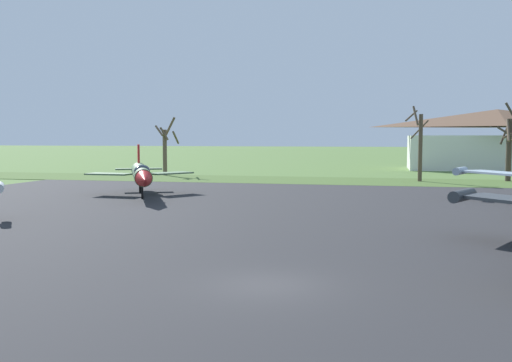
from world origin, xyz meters
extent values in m
plane|color=#4C6B33|center=(0.00, 0.00, 0.00)|extent=(600.00, 600.00, 0.00)
cube|color=#28282B|center=(0.00, 15.98, 0.03)|extent=(72.14, 53.26, 0.05)
cube|color=#415C28|center=(0.00, 48.60, 0.03)|extent=(132.14, 12.00, 0.06)
cylinder|color=#4C6B47|center=(-16.95, 27.33, 2.00)|extent=(6.60, 11.47, 1.40)
cone|color=#B21E1E|center=(-13.81, 20.97, 2.00)|extent=(2.08, 2.45, 1.28)
cylinder|color=black|center=(-19.75, 33.01, 2.00)|extent=(1.22, 1.12, 0.98)
ellipsoid|color=#19232D|center=(-15.61, 24.61, 2.38)|extent=(1.09, 2.05, 1.03)
cube|color=#4C6B47|center=(-20.03, 27.54, 1.90)|extent=(4.04, 2.10, 0.13)
cube|color=#4C6B47|center=(-15.25, 29.90, 1.90)|extent=(3.76, 4.31, 0.13)
cube|color=#B21E1E|center=(-19.35, 32.19, 3.57)|extent=(0.94, 1.68, 1.75)
cube|color=#4C6B47|center=(-20.44, 31.63, 2.11)|extent=(2.29, 2.01, 0.13)
cube|color=#4C6B47|center=(-18.24, 32.72, 2.11)|extent=(2.29, 2.01, 0.13)
cylinder|color=black|center=(-15.78, 24.94, 0.65)|extent=(0.19, 0.19, 1.30)
cylinder|color=black|center=(-18.13, 29.72, 0.65)|extent=(0.19, 0.19, 1.30)
cube|color=#33383D|center=(9.64, 10.09, 2.19)|extent=(4.83, 5.11, 0.15)
cylinder|color=#33383D|center=(7.69, 11.62, 2.19)|extent=(1.67, 2.58, 0.60)
cube|color=#8EA3B2|center=(12.50, 29.95, 2.29)|extent=(5.52, 6.66, 0.16)
cylinder|color=#8EA3B2|center=(9.89, 32.17, 2.29)|extent=(1.56, 2.75, 0.63)
cylinder|color=brown|center=(-25.22, 53.42, 3.07)|extent=(0.55, 0.55, 6.14)
cylinder|color=brown|center=(-24.87, 54.28, 6.41)|extent=(2.07, 1.07, 2.87)
cylinder|color=brown|center=(-23.73, 53.63, 5.08)|extent=(0.69, 3.12, 1.74)
cylinder|color=brown|center=(-25.10, 52.95, 5.60)|extent=(1.24, 0.56, 1.78)
cylinder|color=brown|center=(-25.73, 52.75, 6.00)|extent=(1.62, 1.33, 1.45)
cylinder|color=brown|center=(7.50, 50.04, 3.89)|extent=(0.47, 0.47, 7.78)
cylinder|color=brown|center=(7.41, 51.00, 6.03)|extent=(2.09, 0.38, 2.25)
cylinder|color=brown|center=(6.45, 50.68, 7.63)|extent=(1.50, 2.29, 1.40)
cylinder|color=brown|center=(6.89, 49.80, 7.60)|extent=(0.78, 1.51, 2.27)
cylinder|color=#42382D|center=(17.48, 52.57, 3.63)|extent=(0.61, 0.61, 7.26)
cylinder|color=#42382D|center=(17.08, 51.59, 5.60)|extent=(2.18, 1.06, 1.56)
cylinder|color=#42382D|center=(17.03, 53.03, 5.43)|extent=(1.25, 1.23, 2.30)
cylinder|color=brown|center=(17.06, 51.07, 5.91)|extent=(0.47, 2.55, 2.60)
cube|color=silver|center=(20.40, 77.81, 2.70)|extent=(26.79, 11.43, 5.40)
pyramid|color=brown|center=(20.40, 77.81, 8.12)|extent=(28.13, 12.00, 2.73)
camera|label=1|loc=(4.03, -19.18, 5.13)|focal=40.63mm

